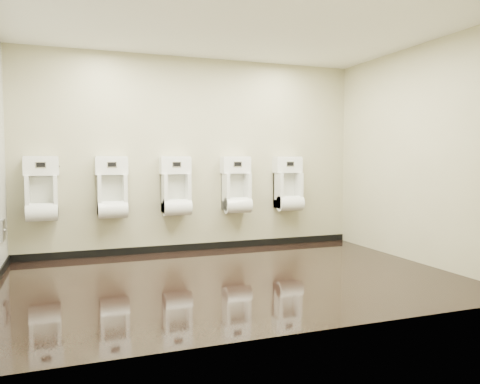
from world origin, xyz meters
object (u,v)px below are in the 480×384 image
at_px(urinal_0, 42,194).
at_px(urinal_3, 236,189).
at_px(access_panel, 3,231).
at_px(urinal_2, 176,190).
at_px(urinal_1, 112,192).
at_px(urinal_4, 288,188).

bearing_deg(urinal_0, urinal_3, 0.00).
height_order(access_panel, urinal_0, urinal_0).
relative_size(urinal_0, urinal_2, 1.00).
distance_m(urinal_0, urinal_2, 1.75).
bearing_deg(urinal_3, urinal_0, 180.00).
xyz_separation_m(access_panel, urinal_2, (2.16, 0.40, 0.40)).
bearing_deg(urinal_2, access_panel, -169.40).
relative_size(urinal_1, urinal_3, 1.00).
relative_size(urinal_2, urinal_4, 1.00).
bearing_deg(urinal_4, urinal_3, 180.00).
bearing_deg(urinal_3, urinal_2, 180.00).
bearing_deg(urinal_4, urinal_1, 180.00).
bearing_deg(urinal_4, urinal_0, 180.00).
xyz_separation_m(urinal_2, urinal_3, (0.91, 0.00, 0.00)).
distance_m(access_panel, urinal_2, 2.24).
bearing_deg(urinal_0, urinal_4, 0.00).
height_order(access_panel, urinal_1, urinal_1).
bearing_deg(urinal_1, urinal_4, 0.00).
bearing_deg(urinal_0, access_panel, -135.65).
xyz_separation_m(urinal_0, urinal_4, (3.51, 0.00, 0.00)).
distance_m(urinal_1, urinal_4, 2.63).
distance_m(urinal_0, urinal_4, 3.51).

